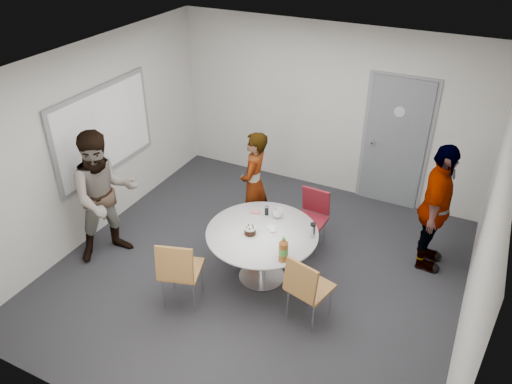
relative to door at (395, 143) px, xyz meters
The scene contains 15 objects.
floor 2.90m from the door, 113.90° to the right, with size 5.00×5.00×0.00m, color #232327.
ceiling 3.19m from the door, 113.90° to the right, with size 5.00×5.00×0.00m, color silver.
wall_back 1.15m from the door, behind, with size 5.00×5.00×0.00m, color beige.
wall_left 4.38m from the door, 145.41° to the right, with size 5.00×5.00×0.00m, color beige.
wall_right 2.87m from the door, 60.57° to the right, with size 5.00×5.00×0.00m, color beige.
wall_front 5.11m from the door, 102.45° to the right, with size 5.00×5.00×0.00m, color beige.
door is the anchor object (origin of this frame).
whiteboard 4.25m from the door, 147.34° to the right, with size 0.04×1.90×1.25m.
table 2.77m from the door, 110.73° to the right, with size 1.38×1.38×1.04m.
chair_near_left 3.84m from the door, 115.38° to the right, with size 0.57×0.60×0.95m.
chair_near_right 3.08m from the door, 94.19° to the right, with size 0.53×0.56×0.91m.
chair_far 1.82m from the door, 113.09° to the right, with size 0.43×0.46×0.86m.
person_main 2.29m from the door, 133.12° to the right, with size 0.57×0.37×1.56m, color #A5C6EA.
person_left 4.27m from the door, 135.61° to the right, with size 0.88×0.69×1.82m, color white.
person_right 1.58m from the door, 58.07° to the right, with size 1.03×0.43×1.76m, color black.
Camera 1 is at (2.23, -4.54, 4.32)m, focal length 35.00 mm.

